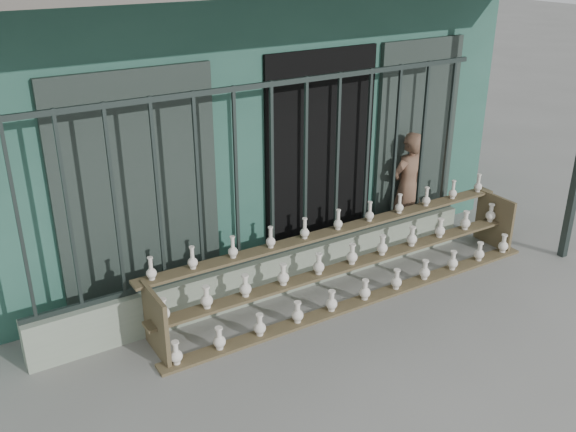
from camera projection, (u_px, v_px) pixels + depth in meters
ground at (346, 355)px, 5.79m from camera, size 60.00×60.00×0.00m
workshop_building at (160, 89)px, 8.44m from camera, size 7.40×6.60×3.21m
parapet_wall at (273, 274)px, 6.71m from camera, size 5.00×0.20×0.45m
security_fence at (272, 173)px, 6.26m from camera, size 5.00×0.04×1.80m
shelf_rack at (352, 262)px, 6.68m from camera, size 4.50×0.68×0.85m
elderly_woman at (407, 187)px, 7.74m from camera, size 0.53×0.37×1.38m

